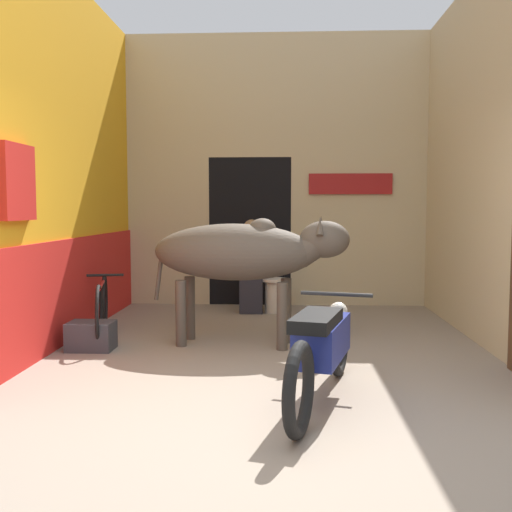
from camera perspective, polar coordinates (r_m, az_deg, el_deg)
The scene contains 10 objects.
ground_plane at distance 4.15m, azimuth 0.66°, elevation -15.11°, with size 30.00×30.00×0.00m, color gray.
wall_left_shopfront at distance 6.67m, azimuth -18.10°, elevation 8.33°, with size 0.25×4.66×3.85m.
wall_back_with_doorway at distance 8.83m, azimuth 1.01°, elevation 5.89°, with size 4.26×0.93×3.85m.
wall_right_with_door at distance 6.54m, azimuth 21.53°, elevation 8.63°, with size 0.22×4.66×3.85m.
cow at distance 6.06m, azimuth -1.16°, elevation 0.27°, with size 2.03×0.79×1.33m.
motorcycle_near at distance 4.37m, azimuth 6.33°, elevation -8.48°, with size 0.72×1.98×0.72m.
bicycle at distance 6.69m, azimuth -14.44°, elevation -4.75°, with size 0.52×1.57×0.65m.
shopkeeper_seated at distance 8.00m, azimuth -0.42°, elevation -0.69°, with size 0.43×0.34×1.24m.
plastic_stool at distance 7.99m, azimuth 1.77°, elevation -3.69°, with size 0.36×0.36×0.46m.
crate at distance 6.17m, azimuth -15.43°, elevation -7.34°, with size 0.44×0.32×0.28m.
Camera 1 is at (0.15, -3.90, 1.40)m, focal length 42.00 mm.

